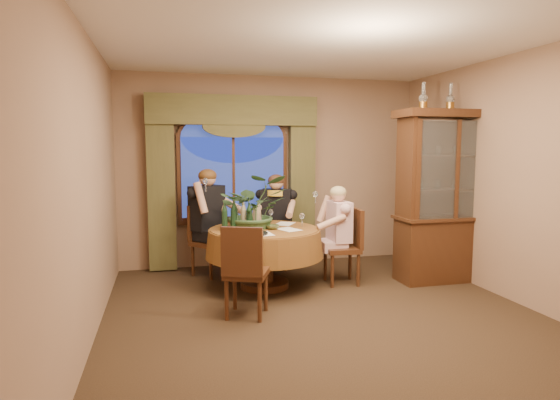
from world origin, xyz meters
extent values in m
plane|color=black|center=(0.00, 0.00, 0.00)|extent=(5.00, 5.00, 0.00)
plane|color=#876852|center=(0.00, 2.50, 1.40)|extent=(4.50, 0.00, 4.50)
plane|color=#876852|center=(2.25, 0.00, 1.40)|extent=(0.00, 5.00, 5.00)
plane|color=white|center=(0.00, 0.00, 2.80)|extent=(5.00, 5.00, 0.00)
cube|color=#484625|center=(-1.63, 2.38, 1.18)|extent=(0.38, 0.14, 2.32)
cube|color=#484625|center=(0.43, 2.38, 1.18)|extent=(0.38, 0.14, 2.32)
cylinder|color=maroon|center=(-0.39, 1.25, 0.38)|extent=(1.89, 1.89, 0.75)
cube|color=#351D11|center=(1.99, 1.00, 1.11)|extent=(1.38, 0.54, 2.23)
cube|color=black|center=(0.60, 1.17, 0.48)|extent=(0.45, 0.45, 0.96)
cube|color=black|center=(-0.03, 2.16, 0.48)|extent=(0.54, 0.54, 0.96)
cube|color=black|center=(-1.00, 1.97, 0.48)|extent=(0.59, 0.59, 0.96)
cube|color=black|center=(-0.79, 0.31, 0.48)|extent=(0.55, 0.55, 0.96)
imported|color=#31512F|center=(-0.51, 1.39, 1.32)|extent=(0.86, 0.95, 0.74)
imported|color=#48552E|center=(-0.31, 1.17, 0.78)|extent=(0.17, 0.17, 0.05)
cylinder|color=black|center=(-0.62, 0.88, 0.76)|extent=(0.36, 0.36, 0.02)
cylinder|color=black|center=(-0.89, 1.19, 0.92)|extent=(0.07, 0.07, 0.33)
cylinder|color=tan|center=(-0.65, 1.28, 0.92)|extent=(0.07, 0.07, 0.33)
cylinder|color=tan|center=(-0.87, 1.40, 0.92)|extent=(0.07, 0.07, 0.33)
cylinder|color=black|center=(-0.59, 1.22, 0.92)|extent=(0.07, 0.07, 0.33)
cylinder|color=black|center=(-0.78, 1.23, 0.92)|extent=(0.07, 0.07, 0.33)
cylinder|color=black|center=(-0.74, 1.46, 0.92)|extent=(0.07, 0.07, 0.33)
cube|color=white|center=(-0.13, 1.08, 0.75)|extent=(0.31, 0.36, 0.00)
cube|color=white|center=(-0.06, 1.51, 0.75)|extent=(0.34, 0.37, 0.00)
cube|color=white|center=(-0.50, 0.87, 0.75)|extent=(0.24, 0.32, 0.00)
camera|label=1|loc=(-1.60, -4.36, 1.74)|focal=30.00mm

